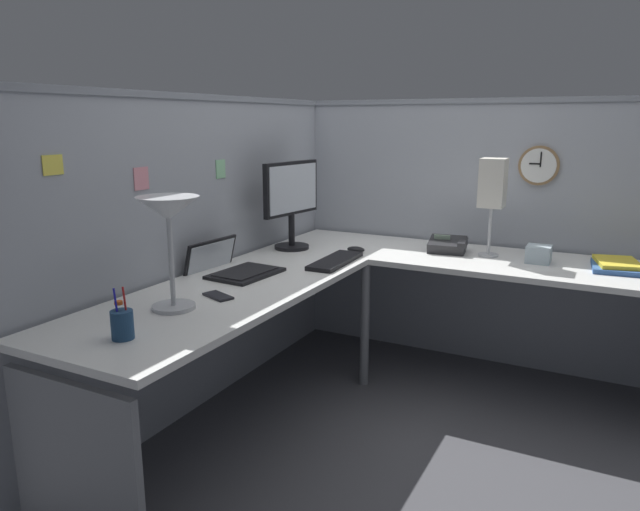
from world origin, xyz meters
TOP-DOWN VIEW (x-y plane):
  - ground_plane at (0.00, 0.00)m, footprint 6.80×6.80m
  - cubicle_wall_back at (-0.36, 0.87)m, footprint 2.57×0.12m
  - cubicle_wall_right at (0.87, -0.27)m, footprint 0.12×2.37m
  - desk at (-0.15, -0.05)m, footprint 2.35×2.15m
  - monitor at (0.19, 0.64)m, footprint 0.46×0.20m
  - laptop at (-0.42, 0.63)m, footprint 0.37×0.41m
  - keyboard at (-0.01, 0.26)m, footprint 0.43×0.16m
  - computer_mouse at (0.27, 0.27)m, footprint 0.06×0.10m
  - desk_lamp_dome at (-0.99, 0.49)m, footprint 0.24×0.24m
  - pen_cup at (-1.32, 0.42)m, footprint 0.08×0.08m
  - cell_phone at (-0.78, 0.43)m, footprint 0.11×0.16m
  - office_phone at (0.52, -0.19)m, footprint 0.22×0.23m
  - book_stack at (0.51, -1.04)m, footprint 0.31×0.25m
  - desk_lamp_paper at (0.52, -0.41)m, footprint 0.13×0.13m
  - tissue_box at (0.49, -0.68)m, footprint 0.12×0.12m
  - wall_clock at (0.82, -0.60)m, footprint 0.04×0.22m
  - pinned_note_leftmost at (-0.79, 0.82)m, footprint 0.09×0.00m
  - pinned_note_middle at (-0.22, 0.82)m, footprint 0.08×0.00m
  - pinned_note_rightmost at (-1.22, 0.82)m, footprint 0.09×0.00m

SIDE VIEW (x-z plane):
  - ground_plane at x=0.00m, z-range 0.00..0.00m
  - desk at x=-0.15m, z-range 0.27..1.00m
  - cell_phone at x=-0.78m, z-range 0.73..0.74m
  - keyboard at x=-0.01m, z-range 0.73..0.75m
  - computer_mouse at x=0.27m, z-range 0.73..0.76m
  - book_stack at x=0.51m, z-range 0.73..0.77m
  - laptop at x=-0.42m, z-range 0.65..0.86m
  - office_phone at x=0.52m, z-range 0.71..0.82m
  - tissue_box at x=0.49m, z-range 0.73..0.82m
  - pen_cup at x=-1.32m, z-range 0.69..0.87m
  - cubicle_wall_back at x=-0.36m, z-range 0.00..1.58m
  - cubicle_wall_right at x=0.87m, z-range 0.00..1.58m
  - monitor at x=0.19m, z-range 0.77..1.27m
  - desk_lamp_dome at x=-0.99m, z-range 0.87..1.32m
  - desk_lamp_paper at x=0.52m, z-range 0.85..1.38m
  - wall_clock at x=0.82m, z-range 1.10..1.32m
  - pinned_note_leftmost at x=-0.79m, z-range 1.16..1.26m
  - pinned_note_middle at x=-0.22m, z-range 1.16..1.26m
  - pinned_note_rightmost at x=-1.22m, z-range 1.26..1.33m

